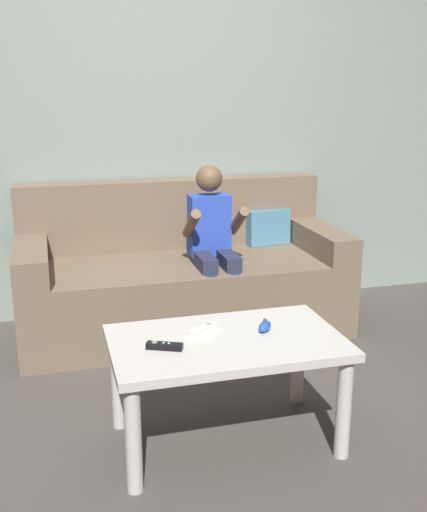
{
  "coord_description": "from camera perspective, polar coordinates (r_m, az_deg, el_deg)",
  "views": [
    {
      "loc": [
        -0.63,
        -2.1,
        1.43
      ],
      "look_at": [
        0.14,
        0.7,
        0.62
      ],
      "focal_mm": 43.07,
      "sensor_mm": 36.0,
      "label": 1
    }
  ],
  "objects": [
    {
      "name": "game_remote_black_near_edge",
      "position": [
        2.37,
        -4.59,
        -8.34
      ],
      "size": [
        0.14,
        0.09,
        0.03
      ],
      "color": "black",
      "rests_on": "coffee_table"
    },
    {
      "name": "nunchuk_blue",
      "position": [
        2.53,
        4.8,
        -6.52
      ],
      "size": [
        0.09,
        0.1,
        0.05
      ],
      "color": "blue",
      "rests_on": "coffee_table"
    },
    {
      "name": "person_seated_on_couch",
      "position": [
        3.48,
        -0.02,
        1.36
      ],
      "size": [
        0.33,
        0.4,
        0.99
      ],
      "color": "#282D47",
      "rests_on": "ground"
    },
    {
      "name": "ground_plane",
      "position": [
        2.62,
        1.25,
        -17.46
      ],
      "size": [
        8.68,
        8.68,
        0.0
      ],
      "primitive_type": "plane",
      "color": "#4C4742"
    },
    {
      "name": "couch",
      "position": [
        3.69,
        -2.87,
        -2.15
      ],
      "size": [
        1.89,
        0.8,
        0.87
      ],
      "color": "#75604C",
      "rests_on": "ground"
    },
    {
      "name": "coffee_table",
      "position": [
        2.49,
        1.2,
        -9.26
      ],
      "size": [
        0.92,
        0.56,
        0.46
      ],
      "color": "beige",
      "rests_on": "ground"
    },
    {
      "name": "wall_back",
      "position": [
        3.89,
        -6.11,
        12.88
      ],
      "size": [
        4.34,
        0.05,
        2.5
      ],
      "primitive_type": "cube",
      "color": "gray",
      "rests_on": "ground"
    },
    {
      "name": "game_remote_white_far_corner",
      "position": [
        2.51,
        -1.01,
        -6.83
      ],
      "size": [
        0.14,
        0.11,
        0.03
      ],
      "color": "white",
      "rests_on": "coffee_table"
    }
  ]
}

